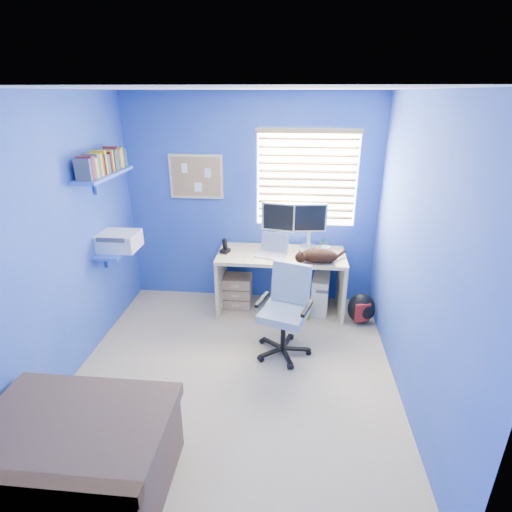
# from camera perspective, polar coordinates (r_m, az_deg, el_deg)

# --- Properties ---
(floor) EXTENTS (3.00, 3.20, 0.00)m
(floor) POSITION_cam_1_polar(r_m,az_deg,el_deg) (3.95, -3.19, -16.45)
(floor) COLOR tan
(floor) RESTS_ON ground
(ceiling) EXTENTS (3.00, 3.20, 0.00)m
(ceiling) POSITION_cam_1_polar(r_m,az_deg,el_deg) (3.08, -4.26, 22.76)
(ceiling) COLOR white
(ceiling) RESTS_ON wall_back
(wall_back) EXTENTS (3.00, 0.01, 2.50)m
(wall_back) POSITION_cam_1_polar(r_m,az_deg,el_deg) (4.83, -0.71, 7.66)
(wall_back) COLOR #2347B1
(wall_back) RESTS_ON ground
(wall_front) EXTENTS (3.00, 0.01, 2.50)m
(wall_front) POSITION_cam_1_polar(r_m,az_deg,el_deg) (1.96, -11.20, -16.96)
(wall_front) COLOR #2347B1
(wall_front) RESTS_ON ground
(wall_left) EXTENTS (0.01, 3.20, 2.50)m
(wall_left) POSITION_cam_1_polar(r_m,az_deg,el_deg) (3.84, -26.35, 1.35)
(wall_left) COLOR #2347B1
(wall_left) RESTS_ON ground
(wall_right) EXTENTS (0.01, 3.20, 2.50)m
(wall_right) POSITION_cam_1_polar(r_m,az_deg,el_deg) (3.43, 21.97, -0.31)
(wall_right) COLOR #2347B1
(wall_right) RESTS_ON ground
(desk) EXTENTS (1.48, 0.65, 0.74)m
(desk) POSITION_cam_1_polar(r_m,az_deg,el_deg) (4.78, 3.53, -3.78)
(desk) COLOR tan
(desk) RESTS_ON floor
(laptop) EXTENTS (0.40, 0.35, 0.22)m
(laptop) POSITION_cam_1_polar(r_m,az_deg,el_deg) (4.53, 2.13, 1.31)
(laptop) COLOR silver
(laptop) RESTS_ON desk
(monitor_left) EXTENTS (0.42, 0.20, 0.54)m
(monitor_left) POSITION_cam_1_polar(r_m,az_deg,el_deg) (4.78, 3.18, 4.49)
(monitor_left) COLOR silver
(monitor_left) RESTS_ON desk
(monitor_right) EXTENTS (0.41, 0.17, 0.54)m
(monitor_right) POSITION_cam_1_polar(r_m,az_deg,el_deg) (4.78, 7.65, 4.34)
(monitor_right) COLOR silver
(monitor_right) RESTS_ON desk
(phone) EXTENTS (0.12, 0.13, 0.17)m
(phone) POSITION_cam_1_polar(r_m,az_deg,el_deg) (4.64, -4.46, 1.48)
(phone) COLOR black
(phone) RESTS_ON desk
(mug) EXTENTS (0.10, 0.09, 0.10)m
(mug) POSITION_cam_1_polar(r_m,az_deg,el_deg) (4.83, 9.60, 1.63)
(mug) COLOR #295B5D
(mug) RESTS_ON desk
(cd_spindle) EXTENTS (0.13, 0.13, 0.07)m
(cd_spindle) POSITION_cam_1_polar(r_m,az_deg,el_deg) (4.73, 9.86, 0.97)
(cd_spindle) COLOR silver
(cd_spindle) RESTS_ON desk
(cat) EXTENTS (0.47, 0.37, 0.15)m
(cat) POSITION_cam_1_polar(r_m,az_deg,el_deg) (4.42, 8.98, 0.02)
(cat) COLOR black
(cat) RESTS_ON desk
(tower_pc) EXTENTS (0.24, 0.46, 0.45)m
(tower_pc) POSITION_cam_1_polar(r_m,az_deg,el_deg) (4.91, 9.19, -5.22)
(tower_pc) COLOR beige
(tower_pc) RESTS_ON floor
(drawer_boxes) EXTENTS (0.35, 0.28, 0.41)m
(drawer_boxes) POSITION_cam_1_polar(r_m,az_deg,el_deg) (4.95, -2.74, -4.98)
(drawer_boxes) COLOR tan
(drawer_boxes) RESTS_ON floor
(yellow_book) EXTENTS (0.03, 0.17, 0.24)m
(yellow_book) POSITION_cam_1_polar(r_m,az_deg,el_deg) (4.78, 7.56, -7.39)
(yellow_book) COLOR yellow
(yellow_book) RESTS_ON floor
(backpack) EXTENTS (0.37, 0.33, 0.37)m
(backpack) POSITION_cam_1_polar(r_m,az_deg,el_deg) (4.76, 14.81, -7.25)
(backpack) COLOR black
(backpack) RESTS_ON floor
(bed_corner) EXTENTS (1.16, 0.83, 0.56)m
(bed_corner) POSITION_cam_1_polar(r_m,az_deg,el_deg) (3.13, -24.14, -24.63)
(bed_corner) COLOR brown
(bed_corner) RESTS_ON floor
(office_chair) EXTENTS (0.66, 0.66, 0.91)m
(office_chair) POSITION_cam_1_polar(r_m,az_deg,el_deg) (4.07, 4.15, -9.36)
(office_chair) COLOR black
(office_chair) RESTS_ON floor
(window_blinds) EXTENTS (1.15, 0.05, 1.10)m
(window_blinds) POSITION_cam_1_polar(r_m,az_deg,el_deg) (4.70, 7.28, 10.85)
(window_blinds) COLOR white
(window_blinds) RESTS_ON ground
(corkboard) EXTENTS (0.64, 0.02, 0.52)m
(corkboard) POSITION_cam_1_polar(r_m,az_deg,el_deg) (4.85, -8.55, 11.13)
(corkboard) COLOR tan
(corkboard) RESTS_ON ground
(wall_shelves) EXTENTS (0.42, 0.90, 1.05)m
(wall_shelves) POSITION_cam_1_polar(r_m,az_deg,el_deg) (4.35, -20.16, 7.13)
(wall_shelves) COLOR blue
(wall_shelves) RESTS_ON ground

